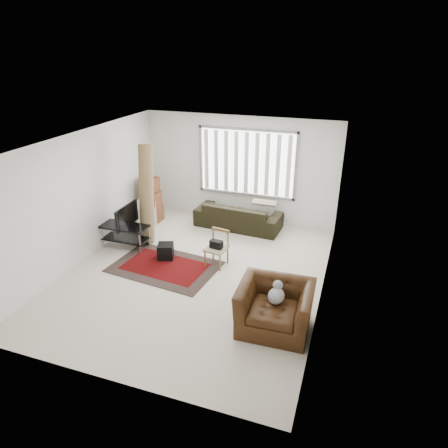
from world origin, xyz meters
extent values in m
plane|color=beige|center=(0.00, 0.00, 0.00)|extent=(6.00, 6.00, 0.00)
cube|color=white|center=(0.00, 0.00, 2.70)|extent=(5.00, 6.00, 0.02)
cube|color=white|center=(0.00, 3.00, 1.35)|extent=(5.00, 0.02, 2.70)
cube|color=white|center=(0.00, -3.00, 1.35)|extent=(5.00, 0.02, 2.70)
cube|color=white|center=(-2.50, 0.00, 1.35)|extent=(0.02, 6.00, 2.70)
cube|color=white|center=(2.50, 0.00, 1.35)|extent=(0.02, 6.00, 2.70)
cube|color=white|center=(0.20, 2.98, 1.55)|extent=(2.40, 0.01, 1.60)
cube|color=gray|center=(0.20, 2.96, 1.55)|extent=(2.52, 0.06, 1.72)
cube|color=white|center=(0.20, 2.92, 1.55)|extent=(2.40, 0.02, 1.55)
cube|color=black|center=(-0.71, 0.03, 0.01)|extent=(2.29, 1.66, 0.02)
cube|color=#4F0708|center=(-0.71, 0.03, 0.02)|extent=(1.79, 1.16, 0.00)
cube|color=black|center=(-1.95, 0.56, 0.52)|extent=(1.08, 0.48, 0.04)
cube|color=black|center=(-1.95, 0.56, 0.22)|extent=(1.03, 0.45, 0.03)
cylinder|color=#B2B2B7|center=(-2.43, 0.36, 0.27)|extent=(0.03, 0.03, 0.54)
cylinder|color=#B2B2B7|center=(-1.47, 0.36, 0.27)|extent=(0.03, 0.03, 0.54)
cylinder|color=#B2B2B7|center=(-2.43, 0.77, 0.27)|extent=(0.03, 0.03, 0.54)
cylinder|color=#B2B2B7|center=(-1.47, 0.77, 0.27)|extent=(0.03, 0.03, 0.54)
imported|color=black|center=(-1.95, 0.56, 0.79)|extent=(0.11, 0.87, 0.50)
cube|color=black|center=(-0.85, 0.37, 0.18)|extent=(0.42, 0.42, 0.33)
cube|color=brown|center=(-2.10, 2.09, 0.22)|extent=(0.48, 0.44, 0.43)
cube|color=brown|center=(-2.08, 2.06, 0.63)|extent=(0.44, 0.40, 0.39)
cube|color=brown|center=(-2.12, 2.11, 0.99)|extent=(0.40, 0.40, 0.35)
cube|color=silver|center=(-2.12, 1.82, 0.33)|extent=(0.53, 0.26, 0.66)
cylinder|color=brown|center=(-1.69, 1.19, 1.12)|extent=(0.59, 0.98, 2.24)
imported|color=black|center=(0.15, 2.45, 0.41)|extent=(2.22, 1.09, 0.83)
cube|color=#938260|center=(0.29, 0.46, 0.39)|extent=(0.47, 0.47, 0.05)
cylinder|color=brown|center=(0.09, 0.31, 0.19)|extent=(0.04, 0.04, 0.39)
cylinder|color=brown|center=(0.44, 0.26, 0.19)|extent=(0.04, 0.04, 0.39)
cylinder|color=brown|center=(0.14, 0.65, 0.19)|extent=(0.04, 0.04, 0.39)
cylinder|color=brown|center=(0.49, 0.60, 0.19)|extent=(0.04, 0.04, 0.39)
cube|color=brown|center=(0.32, 0.64, 0.75)|extent=(0.40, 0.10, 0.06)
cube|color=brown|center=(0.14, 0.66, 0.58)|extent=(0.04, 0.04, 0.39)
cube|color=brown|center=(0.49, 0.61, 0.58)|extent=(0.04, 0.04, 0.39)
cube|color=black|center=(0.29, 0.46, 0.49)|extent=(0.28, 0.18, 0.17)
imported|color=#381D0B|center=(1.87, -1.12, 0.44)|extent=(1.22, 1.07, 0.88)
ellipsoid|color=#59595B|center=(1.87, -1.12, 0.57)|extent=(0.25, 0.32, 0.22)
sphere|color=#59595B|center=(1.87, -0.96, 0.71)|extent=(0.17, 0.17, 0.17)
camera|label=1|loc=(2.82, -6.42, 4.29)|focal=32.00mm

